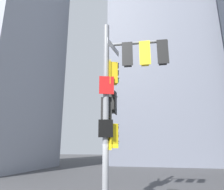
{
  "coord_description": "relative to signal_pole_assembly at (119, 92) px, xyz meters",
  "views": [
    {
      "loc": [
        2.12,
        -8.1,
        2.37
      ],
      "look_at": [
        0.33,
        -0.29,
        4.49
      ],
      "focal_mm": 31.8,
      "sensor_mm": 36.0,
      "label": 1
    }
  ],
  "objects": [
    {
      "name": "signal_pole_assembly",
      "position": [
        0.0,
        0.0,
        0.0
      ],
      "size": [
        3.05,
        3.06,
        8.04
      ],
      "color": "gray",
      "rests_on": "ground"
    },
    {
      "name": "building_mid_block",
      "position": [
        3.24,
        26.49,
        18.81
      ],
      "size": [
        16.8,
        16.8,
        47.12
      ],
      "primitive_type": "cube",
      "color": "slate",
      "rests_on": "ground"
    }
  ]
}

